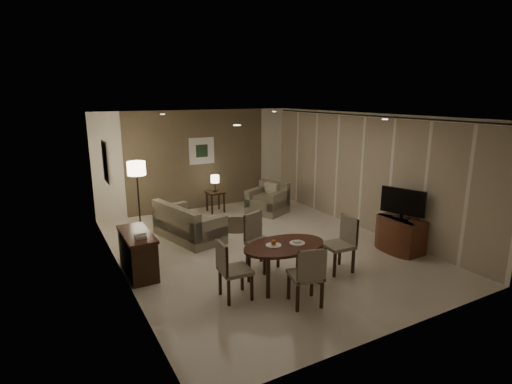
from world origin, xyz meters
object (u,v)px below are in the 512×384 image
armchair (267,198)px  side_table (215,202)px  chair_left (236,270)px  floor_lamp (138,196)px  chair_near (305,275)px  chair_right (338,245)px  sofa (189,221)px  console_desk (138,253)px  dining_table (284,264)px  tv_cabinet (401,234)px  chair_far (263,242)px

armchair → side_table: (-1.18, 0.76, -0.12)m
chair_left → floor_lamp: bearing=11.6°
chair_near → side_table: chair_near is taller
chair_left → chair_right: bearing=-85.8°
armchair → floor_lamp: size_ratio=0.56×
sofa → chair_near: bearing=175.1°
chair_right → armchair: 3.81m
chair_right → armchair: chair_right is taller
chair_right → sofa: 3.38m
console_desk → chair_near: bearing=-49.6°
console_desk → sofa: (1.39, 1.27, 0.02)m
dining_table → side_table: bearing=81.5°
chair_near → floor_lamp: 4.90m
tv_cabinet → chair_left: size_ratio=0.96×
side_table → floor_lamp: bearing=-167.3°
sofa → dining_table: bearing=179.3°
dining_table → side_table: (0.66, 4.44, -0.06)m
chair_far → floor_lamp: 3.59m
tv_cabinet → armchair: bearing=105.4°
tv_cabinet → side_table: size_ratio=1.61×
tv_cabinet → armchair: (-1.00, 3.61, 0.05)m
chair_right → side_table: (-0.44, 4.50, -0.22)m
console_desk → sofa: sofa is taller
armchair → console_desk: bearing=-87.5°
chair_far → floor_lamp: size_ratio=0.62×
console_desk → dining_table: (2.06, -1.56, -0.04)m
side_table → tv_cabinet: bearing=-63.6°
sofa → side_table: size_ratio=3.01×
side_table → floor_lamp: size_ratio=0.35×
chair_near → tv_cabinet: bearing=-150.9°
chair_left → side_table: (1.59, 4.50, -0.19)m
chair_left → sofa: bearing=-1.4°
tv_cabinet → chair_far: size_ratio=0.89×
chair_left → armchair: bearing=-32.5°
tv_cabinet → dining_table: size_ratio=0.62×
armchair → dining_table: bearing=-52.5°
chair_right → sofa: (-1.76, 2.89, -0.10)m
console_desk → chair_right: chair_right is taller
tv_cabinet → chair_near: (-2.93, -0.80, 0.13)m
console_desk → armchair: armchair is taller
tv_cabinet → chair_near: bearing=-164.7°
chair_right → floor_lamp: floor_lamp is taller
floor_lamp → armchair: bearing=-4.9°
dining_table → chair_right: bearing=-3.1°
dining_table → side_table: dining_table is taller
sofa → armchair: (2.50, 0.85, 0.01)m
console_desk → chair_right: 3.55m
floor_lamp → sofa: bearing=-54.5°
chair_near → console_desk: bearing=-35.8°
console_desk → chair_left: bearing=-55.5°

